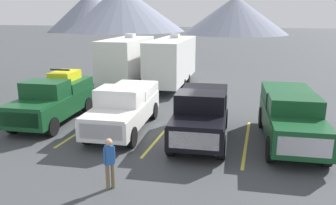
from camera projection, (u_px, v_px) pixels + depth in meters
ground_plane at (163, 133)px, 15.27m from camera, size 240.00×240.00×0.00m
pickup_truck_a at (54, 98)px, 16.73m from camera, size 2.56×5.55×2.49m
pickup_truck_b at (125, 107)px, 15.53m from camera, size 2.53×5.85×2.11m
pickup_truck_c at (201, 113)px, 14.28m from camera, size 2.55×5.41×2.18m
pickup_truck_d at (290, 115)px, 13.92m from camera, size 2.56×5.96×2.13m
lot_stripe_a at (22, 120)px, 17.07m from camera, size 0.12×5.50×0.01m
lot_stripe_b at (88, 127)px, 16.11m from camera, size 0.12×5.50×0.01m
lot_stripe_c at (162, 134)px, 15.15m from camera, size 0.12×5.50×0.01m
lot_stripe_d at (246, 142)px, 14.19m from camera, size 0.12×5.50×0.01m
camper_trailer_a at (127, 60)px, 24.41m from camera, size 2.67×7.50×3.79m
camper_trailer_b at (172, 60)px, 24.53m from camera, size 2.66×8.98×3.75m
person_a at (110, 160)px, 10.20m from camera, size 0.31×0.30×1.63m
mountain_ridge at (272, 8)px, 88.39m from camera, size 140.14×38.36×16.71m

